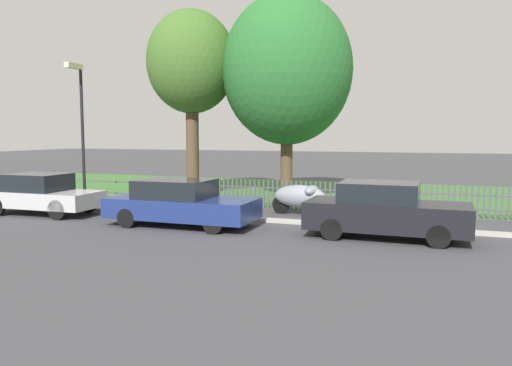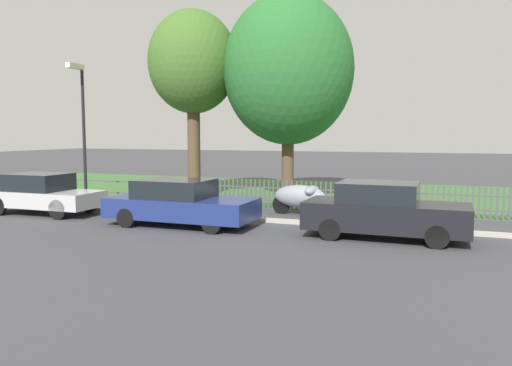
{
  "view_description": "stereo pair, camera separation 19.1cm",
  "coord_description": "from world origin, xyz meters",
  "px_view_note": "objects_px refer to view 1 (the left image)",
  "views": [
    {
      "loc": [
        1.85,
        -14.23,
        2.71
      ],
      "look_at": [
        -3.57,
        0.98,
        1.1
      ],
      "focal_mm": 35.0,
      "sensor_mm": 36.0,
      "label": 1
    },
    {
      "loc": [
        2.03,
        -14.17,
        2.71
      ],
      "look_at": [
        -3.57,
        0.98,
        1.1
      ],
      "focal_mm": 35.0,
      "sensor_mm": 36.0,
      "label": 2
    }
  ],
  "objects_px": {
    "tree_behind_motorcycle": "(287,70)",
    "street_lamp": "(80,117)",
    "parked_car_black_saloon": "(180,203)",
    "tree_nearest_kerb": "(192,64)",
    "covered_motorcycle": "(301,196)",
    "parked_car_silver_hatchback": "(41,194)",
    "parked_car_navy_estate": "(385,211)"
  },
  "relations": [
    {
      "from": "street_lamp",
      "to": "parked_car_silver_hatchback",
      "type": "bearing_deg",
      "value": -104.23
    },
    {
      "from": "parked_car_navy_estate",
      "to": "covered_motorcycle",
      "type": "height_order",
      "value": "parked_car_navy_estate"
    },
    {
      "from": "parked_car_silver_hatchback",
      "to": "tree_behind_motorcycle",
      "type": "bearing_deg",
      "value": 41.95
    },
    {
      "from": "tree_behind_motorcycle",
      "to": "parked_car_silver_hatchback",
      "type": "bearing_deg",
      "value": -137.37
    },
    {
      "from": "covered_motorcycle",
      "to": "street_lamp",
      "type": "bearing_deg",
      "value": -166.44
    },
    {
      "from": "parked_car_black_saloon",
      "to": "covered_motorcycle",
      "type": "xyz_separation_m",
      "value": [
        2.86,
        3.08,
        -0.05
      ]
    },
    {
      "from": "covered_motorcycle",
      "to": "tree_nearest_kerb",
      "type": "distance_m",
      "value": 7.69
    },
    {
      "from": "parked_car_black_saloon",
      "to": "street_lamp",
      "type": "distance_m",
      "value": 5.94
    },
    {
      "from": "parked_car_silver_hatchback",
      "to": "tree_behind_motorcycle",
      "type": "height_order",
      "value": "tree_behind_motorcycle"
    },
    {
      "from": "parked_car_silver_hatchback",
      "to": "tree_behind_motorcycle",
      "type": "distance_m",
      "value": 10.23
    },
    {
      "from": "parked_car_black_saloon",
      "to": "tree_behind_motorcycle",
      "type": "relative_size",
      "value": 0.53
    },
    {
      "from": "tree_behind_motorcycle",
      "to": "tree_nearest_kerb",
      "type": "bearing_deg",
      "value": -167.59
    },
    {
      "from": "parked_car_black_saloon",
      "to": "tree_nearest_kerb",
      "type": "distance_m",
      "value": 7.87
    },
    {
      "from": "parked_car_black_saloon",
      "to": "covered_motorcycle",
      "type": "bearing_deg",
      "value": 46.86
    },
    {
      "from": "parked_car_black_saloon",
      "to": "tree_nearest_kerb",
      "type": "bearing_deg",
      "value": 113.12
    },
    {
      "from": "tree_behind_motorcycle",
      "to": "street_lamp",
      "type": "distance_m",
      "value": 8.09
    },
    {
      "from": "street_lamp",
      "to": "parked_car_navy_estate",
      "type": "bearing_deg",
      "value": -8.82
    },
    {
      "from": "parked_car_silver_hatchback",
      "to": "parked_car_navy_estate",
      "type": "xyz_separation_m",
      "value": [
        11.23,
        -0.09,
        0.03
      ]
    },
    {
      "from": "parked_car_navy_estate",
      "to": "parked_car_silver_hatchback",
      "type": "bearing_deg",
      "value": -179.55
    },
    {
      "from": "parked_car_navy_estate",
      "to": "street_lamp",
      "type": "height_order",
      "value": "street_lamp"
    },
    {
      "from": "tree_nearest_kerb",
      "to": "street_lamp",
      "type": "height_order",
      "value": "tree_nearest_kerb"
    },
    {
      "from": "tree_behind_motorcycle",
      "to": "parked_car_navy_estate",
      "type": "bearing_deg",
      "value": -54.64
    },
    {
      "from": "parked_car_navy_estate",
      "to": "covered_motorcycle",
      "type": "relative_size",
      "value": 2.12
    },
    {
      "from": "parked_car_silver_hatchback",
      "to": "parked_car_navy_estate",
      "type": "distance_m",
      "value": 11.23
    },
    {
      "from": "parked_car_silver_hatchback",
      "to": "tree_nearest_kerb",
      "type": "distance_m",
      "value": 7.82
    },
    {
      "from": "parked_car_black_saloon",
      "to": "tree_behind_motorcycle",
      "type": "distance_m",
      "value": 8.06
    },
    {
      "from": "covered_motorcycle",
      "to": "street_lamp",
      "type": "xyz_separation_m",
      "value": [
        -7.86,
        -1.19,
        2.66
      ]
    },
    {
      "from": "covered_motorcycle",
      "to": "parked_car_navy_estate",
      "type": "bearing_deg",
      "value": -39.08
    },
    {
      "from": "street_lamp",
      "to": "parked_car_black_saloon",
      "type": "bearing_deg",
      "value": -20.72
    },
    {
      "from": "covered_motorcycle",
      "to": "street_lamp",
      "type": "relative_size",
      "value": 0.38
    },
    {
      "from": "parked_car_navy_estate",
      "to": "covered_motorcycle",
      "type": "bearing_deg",
      "value": 136.9
    },
    {
      "from": "tree_nearest_kerb",
      "to": "parked_car_black_saloon",
      "type": "bearing_deg",
      "value": -66.65
    }
  ]
}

